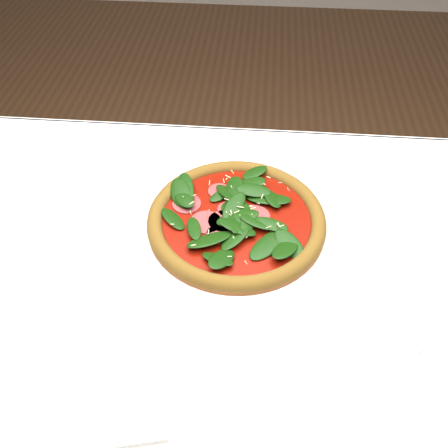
{
  "coord_description": "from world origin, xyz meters",
  "views": [
    {
      "loc": [
        0.05,
        -0.56,
        1.42
      ],
      "look_at": [
        -0.01,
        0.07,
        0.77
      ],
      "focal_mm": 40.0,
      "sensor_mm": 36.0,
      "label": 1
    }
  ],
  "objects": [
    {
      "name": "dining_table",
      "position": [
        0.0,
        0.0,
        0.65
      ],
      "size": [
        1.21,
        0.81,
        0.75
      ],
      "color": "white",
      "rests_on": "ground"
    },
    {
      "name": "saucer_near",
      "position": [
        0.28,
        -0.09,
        0.76
      ],
      "size": [
        0.14,
        0.14,
        0.01
      ],
      "color": "white",
      "rests_on": "dining_table"
    },
    {
      "name": "napkin",
      "position": [
        -0.13,
        -0.3,
        0.76
      ],
      "size": [
        0.16,
        0.1,
        0.01
      ],
      "primitive_type": "cube",
      "rotation": [
        0.0,
        0.0,
        0.24
      ],
      "color": "white",
      "rests_on": "dining_table"
    },
    {
      "name": "plate",
      "position": [
        0.02,
        0.08,
        0.76
      ],
      "size": [
        0.38,
        0.38,
        0.02
      ],
      "color": "white",
      "rests_on": "dining_table"
    },
    {
      "name": "fork",
      "position": [
        -0.13,
        -0.28,
        0.76
      ],
      "size": [
        0.05,
        0.14,
        0.0
      ],
      "rotation": [
        0.0,
        0.0,
        0.21
      ],
      "color": "silver",
      "rests_on": "napkin"
    },
    {
      "name": "pizza",
      "position": [
        0.02,
        0.08,
        0.78
      ],
      "size": [
        0.43,
        0.43,
        0.04
      ],
      "rotation": [
        0.0,
        0.0,
        -0.43
      ],
      "color": "#A15F27",
      "rests_on": "plate"
    },
    {
      "name": "ground",
      "position": [
        0.0,
        0.0,
        0.0
      ],
      "size": [
        6.0,
        6.0,
        0.0
      ],
      "primitive_type": "plane",
      "color": "brown",
      "rests_on": "ground"
    }
  ]
}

